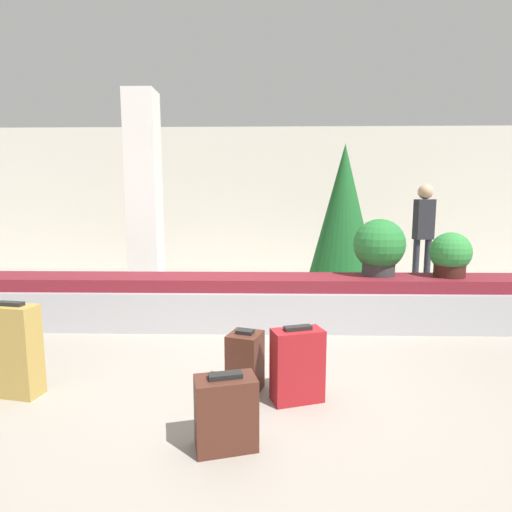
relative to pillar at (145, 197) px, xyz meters
name	(u,v)px	position (x,y,z in m)	size (l,w,h in m)	color
ground_plane	(252,376)	(1.78, -2.94, -1.60)	(18.00, 18.00, 0.00)	gray
back_wall	(260,199)	(1.78, 2.98, 0.00)	(18.00, 0.06, 3.20)	beige
carousel	(256,302)	(1.78, -1.45, -1.31)	(8.61, 0.76, 0.62)	#9E9EA3
pillar	(145,197)	(0.00, 0.00, 0.00)	(0.46, 0.46, 3.20)	silver
suitcase_0	(226,412)	(1.65, -3.97, -1.37)	(0.42, 0.30, 0.49)	#472319
suitcase_1	(245,362)	(1.74, -3.22, -1.36)	(0.31, 0.33, 0.51)	#472319
suitcase_2	(14,350)	(-0.07, -3.32, -1.23)	(0.41, 0.25, 0.76)	#A3843D
suitcase_3	(297,365)	(2.14, -3.36, -1.32)	(0.43, 0.30, 0.59)	maroon
potted_plant_0	(450,255)	(4.14, -1.43, -0.72)	(0.48, 0.48, 0.54)	#381914
potted_plant_1	(379,247)	(3.30, -1.35, -0.63)	(0.63, 0.63, 0.70)	#2D2D2D
traveler_0	(424,226)	(4.65, 0.74, -0.49)	(0.35, 0.26, 1.83)	#282833
decorated_tree	(343,216)	(3.15, 0.17, -0.30)	(1.15, 1.15, 2.43)	#4C331E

